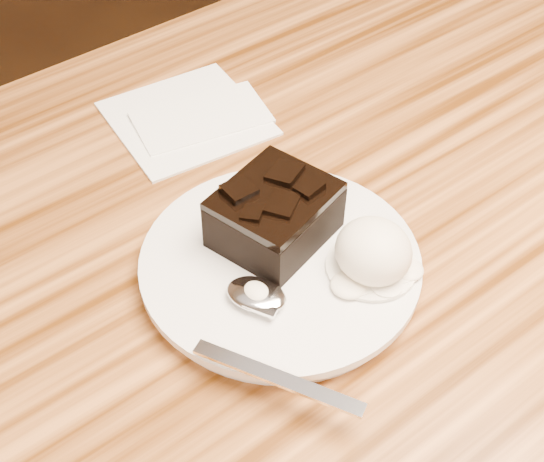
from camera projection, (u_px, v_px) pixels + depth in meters
plate at (280, 267)px, 0.62m from camera, size 0.21×0.21×0.02m
brownie at (275, 218)px, 0.61m from camera, size 0.10×0.09×0.04m
ice_cream_scoop at (373, 251)px, 0.59m from camera, size 0.06×0.06×0.05m
melt_puddle at (371, 267)px, 0.60m from camera, size 0.07×0.07×0.00m
spoon at (256, 296)px, 0.58m from camera, size 0.11×0.17×0.01m
napkin at (187, 117)px, 0.76m from camera, size 0.15×0.15×0.01m
crumb_a at (345, 251)px, 0.61m from camera, size 0.01×0.01×0.00m
crumb_b at (271, 269)px, 0.60m from camera, size 0.01×0.01×0.00m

